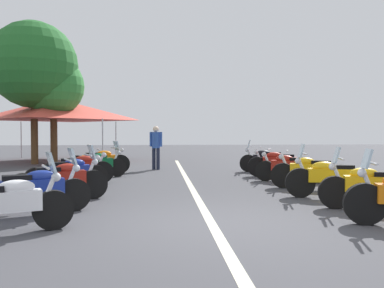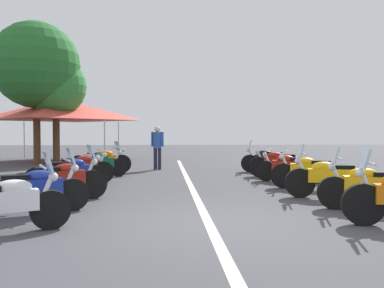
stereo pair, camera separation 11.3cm
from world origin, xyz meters
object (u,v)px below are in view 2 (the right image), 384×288
Objects in this scene: motorcycle_left_row_1 at (31,189)px; event_tent at (59,109)px; motorcycle_left_row_4 at (79,168)px; bystander_0 at (157,144)px; motorcycle_left_row_2 at (60,179)px; roadside_tree_1 at (56,87)px; motorcycle_right_row_4 at (291,167)px; motorcycle_left_row_0 at (2,203)px; motorcycle_left_row_3 at (68,173)px; motorcycle_left_row_6 at (101,161)px; motorcycle_right_row_5 at (280,163)px; motorcycle_left_row_5 at (96,164)px; motorcycle_right_row_2 at (331,177)px; motorcycle_right_row_6 at (269,160)px; motorcycle_right_row_1 at (371,186)px; roadside_tree_0 at (36,65)px; motorcycle_right_row_3 at (311,171)px.

event_tent reaches higher than motorcycle_left_row_1.
motorcycle_left_row_4 is 1.14× the size of bystander_0.
motorcycle_left_row_2 is at bearing 6.68° from bystander_0.
motorcycle_left_row_1 is 0.40× the size of roadside_tree_1.
event_tent is at bearing -22.16° from motorcycle_right_row_4.
motorcycle_left_row_1 reaches higher than motorcycle_left_row_0.
motorcycle_left_row_1 reaches higher than motorcycle_left_row_3.
motorcycle_left_row_3 is at bearing 35.24° from motorcycle_right_row_4.
motorcycle_left_row_6 is at bearing -149.61° from roadside_tree_1.
motorcycle_right_row_5 is at bearing -27.93° from motorcycle_left_row_6.
motorcycle_left_row_5 is 6.15m from motorcycle_right_row_4.
motorcycle_right_row_2 is 1.19× the size of bystander_0.
motorcycle_right_row_6 reaches higher than motorcycle_left_row_1.
roadside_tree_1 is (4.78, 8.98, 3.17)m from motorcycle_right_row_6.
roadside_tree_0 reaches higher than motorcycle_right_row_1.
motorcycle_left_row_5 is 7.55m from roadside_tree_1.
motorcycle_right_row_6 is at bearing -13.29° from motorcycle_left_row_6.
motorcycle_right_row_3 and motorcycle_right_row_5 have the same top height.
motorcycle_right_row_2 is at bearing -36.67° from motorcycle_left_row_3.
bystander_0 reaches higher than motorcycle_left_row_4.
roadside_tree_1 is (9.04, 2.69, 3.19)m from motorcycle_left_row_3.
motorcycle_left_row_6 is (2.85, -0.16, 0.01)m from motorcycle_left_row_4.
motorcycle_right_row_1 is 4.31m from motorcycle_right_row_4.
motorcycle_right_row_2 reaches higher than motorcycle_left_row_0.
bystander_0 is (1.30, 4.13, 0.54)m from motorcycle_right_row_6.
motorcycle_left_row_5 is at bearing -13.37° from bystander_0.
motorcycle_left_row_1 is 12.69m from roadside_tree_1.
motorcycle_left_row_1 is 1.02× the size of motorcycle_left_row_3.
motorcycle_left_row_5 is 0.30× the size of roadside_tree_0.
roadside_tree_1 reaches higher than motorcycle_right_row_4.
motorcycle_left_row_3 is at bearing -121.30° from motorcycle_left_row_5.
motorcycle_left_row_2 is 0.39× the size of roadside_tree_1.
motorcycle_right_row_1 is (-0.07, -6.32, 0.00)m from motorcycle_left_row_1.
motorcycle_right_row_3 is at bearing -29.51° from motorcycle_left_row_4.
motorcycle_left_row_2 is 5.96m from motorcycle_right_row_2.
motorcycle_left_row_0 reaches higher than motorcycle_right_row_5.
motorcycle_left_row_0 reaches higher than motorcycle_left_row_3.
roadside_tree_1 reaches higher than motorcycle_right_row_6.
bystander_0 reaches higher than motorcycle_left_row_0.
motorcycle_right_row_6 is at bearing -71.59° from motorcycle_right_row_3.
motorcycle_left_row_4 is (1.33, 0.00, 0.00)m from motorcycle_left_row_3.
motorcycle_left_row_0 reaches higher than motorcycle_right_row_3.
motorcycle_left_row_2 reaches higher than motorcycle_left_row_0.
bystander_0 is (7.12, -1.96, 0.55)m from motorcycle_left_row_2.
motorcycle_left_row_3 is at bearing 35.86° from motorcycle_right_row_5.
bystander_0 reaches higher than motorcycle_left_row_6.
motorcycle_left_row_5 is at bearing -24.87° from motorcycle_right_row_2.
motorcycle_left_row_2 is 6.22m from motorcycle_right_row_3.
motorcycle_left_row_2 is at bearing 31.78° from motorcycle_right_row_3.
motorcycle_left_row_6 is 0.42× the size of roadside_tree_1.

